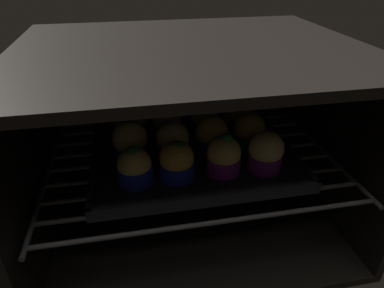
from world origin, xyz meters
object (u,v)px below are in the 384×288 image
Objects in this scene: baking_tray at (192,154)px; muffin_row0_col1 at (177,161)px; muffin_row1_col0 at (130,141)px; muffin_row2_col0 at (130,123)px; muffin_row1_col3 at (249,131)px; muffin_row1_col1 at (173,141)px; muffin_row2_col2 at (205,119)px; muffin_row2_col3 at (236,115)px; muffin_row0_col0 at (135,167)px; muffin_row0_col3 at (266,152)px; muffin_row0_col2 at (224,156)px; muffin_row1_col2 at (212,135)px; muffin_row2_col1 at (167,122)px.

muffin_row0_col1 is at bearing -118.19° from baking_tray.
muffin_row1_col0 reaches higher than muffin_row2_col0.
muffin_row1_col0 is at bearing 179.58° from muffin_row1_col3.
muffin_row1_col1 is at bearing -47.72° from muffin_row2_col0.
muffin_row2_col0 is 15.47cm from muffin_row2_col2.
muffin_row2_col0 is at bearing 179.93° from muffin_row2_col3.
muffin_row0_col0 is at bearing -89.60° from muffin_row2_col0.
muffin_row0_col3 is 15.76cm from muffin_row2_col3.
muffin_row1_col3 is 23.96cm from muffin_row2_col0.
muffin_row0_col1 reaches higher than muffin_row1_col1.
muffin_row1_col1 is (7.84, -0.62, -0.55)cm from muffin_row1_col0.
muffin_row0_col2 reaches higher than muffin_row2_col3.
muffin_row0_col0 and muffin_row1_col1 have the same top height.
muffin_row2_col0 is at bearing 87.65° from muffin_row1_col0.
muffin_row2_col3 is at bearing 91.49° from muffin_row1_col3.
muffin_row2_col0 reaches higher than baking_tray.
muffin_row1_col2 is at bearing 179.95° from muffin_row1_col3.
muffin_row0_col2 is at bearing 1.00° from muffin_row0_col1.
muffin_row1_col1 is (-7.90, 7.07, -0.09)cm from muffin_row0_col2.
muffin_row1_col2 is 0.97× the size of muffin_row2_col0.
muffin_row1_col1 is 11.32cm from muffin_row2_col2.
baking_tray is 5.15× the size of muffin_row0_col3.
muffin_row2_col1 is (-3.87, 7.63, 3.76)cm from baking_tray.
muffin_row2_col2 is at bearing 89.86° from muffin_row0_col2.
muffin_row1_col2 and muffin_row2_col1 have the same top height.
muffin_row0_col1 is at bearing -118.36° from muffin_row2_col2.
muffin_row1_col2 is (-7.81, 7.96, -0.01)cm from muffin_row0_col3.
muffin_row2_col3 is (6.98, 0.18, 0.30)cm from muffin_row2_col2.
muffin_row0_col0 is at bearing -179.83° from muffin_row0_col2.
muffin_row1_col2 is at bearing 26.82° from muffin_row0_col0.
muffin_row1_col0 is (-23.21, 8.12, 0.26)cm from muffin_row0_col3.
muffin_row1_col0 is at bearing -154.73° from muffin_row2_col2.
muffin_row2_col1 reaches higher than muffin_row1_col1.
muffin_row1_col1 is 1.05× the size of muffin_row2_col2.
muffin_row0_col1 is (7.11, -0.10, 0.31)cm from muffin_row0_col0.
muffin_row0_col0 is 21.59cm from muffin_row2_col2.
muffin_row1_col1 is 11.20cm from muffin_row2_col0.
muffin_row0_col0 is 0.94× the size of muffin_row0_col3.
muffin_row1_col0 is (-7.53, 7.83, 0.41)cm from muffin_row0_col1.
muffin_row0_col3 is 0.98× the size of muffin_row2_col0.
muffin_row1_col0 is at bearing 93.12° from muffin_row0_col0.
muffin_row2_col0 is (-22.65, 7.82, 0.14)cm from muffin_row1_col3.
muffin_row0_col1 is 0.92× the size of muffin_row1_col0.
muffin_row1_col3 is 1.01× the size of muffin_row2_col3.
muffin_row2_col2 is at bearing 45.47° from muffin_row1_col1.
muffin_row0_col2 is 1.02× the size of muffin_row0_col3.
muffin_row2_col3 is at bearing 34.52° from muffin_row0_col0.
muffin_row0_col1 is at bearing -0.78° from muffin_row0_col0.
muffin_row0_col1 is 15.69cm from muffin_row0_col3.
muffin_row2_col1 is (-8.04, 15.01, 0.06)cm from muffin_row0_col2.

